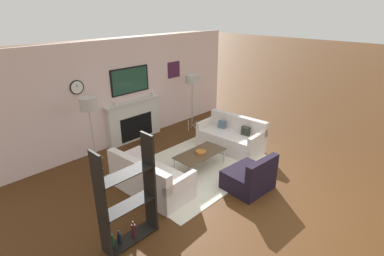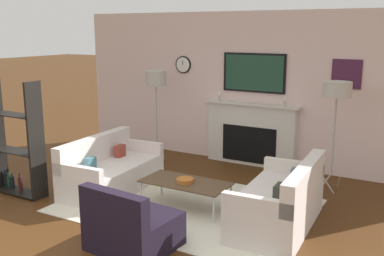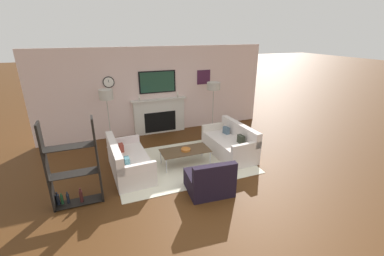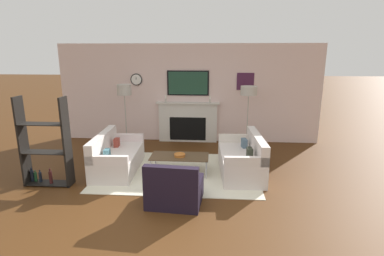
# 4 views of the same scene
# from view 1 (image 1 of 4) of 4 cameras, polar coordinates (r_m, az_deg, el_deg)

# --- Properties ---
(ground_plane) EXTENTS (60.00, 60.00, 0.00)m
(ground_plane) POSITION_cam_1_polar(r_m,az_deg,el_deg) (5.95, 15.81, -13.90)
(ground_plane) COLOR #482810
(fireplace_wall) EXTENTS (7.24, 0.28, 2.70)m
(fireplace_wall) POSITION_cam_1_polar(r_m,az_deg,el_deg) (8.12, -11.59, 5.97)
(fireplace_wall) COLOR beige
(fireplace_wall) RESTS_ON ground_plane
(area_rug) EXTENTS (3.28, 2.33, 0.01)m
(area_rug) POSITION_cam_1_polar(r_m,az_deg,el_deg) (6.92, 0.77, -7.42)
(area_rug) COLOR beige
(area_rug) RESTS_ON ground_plane
(couch_left) EXTENTS (0.89, 1.69, 0.80)m
(couch_left) POSITION_cam_1_polar(r_m,az_deg,el_deg) (6.00, -8.05, -9.66)
(couch_left) COLOR silver
(couch_left) RESTS_ON ground_plane
(couch_right) EXTENTS (0.89, 1.67, 0.83)m
(couch_right) POSITION_cam_1_polar(r_m,az_deg,el_deg) (7.72, 7.51, -1.89)
(couch_right) COLOR silver
(couch_right) RESTS_ON ground_plane
(armchair) EXTENTS (0.93, 0.83, 0.76)m
(armchair) POSITION_cam_1_polar(r_m,az_deg,el_deg) (6.16, 10.94, -9.29)
(armchair) COLOR black
(armchair) RESTS_ON ground_plane
(coffee_table) EXTENTS (1.19, 0.59, 0.38)m
(coffee_table) POSITION_cam_1_polar(r_m,az_deg,el_deg) (6.72, 1.52, -4.93)
(coffee_table) COLOR #4C3823
(coffee_table) RESTS_ON ground_plane
(decorative_bowl) EXTENTS (0.23, 0.23, 0.06)m
(decorative_bowl) POSITION_cam_1_polar(r_m,az_deg,el_deg) (6.69, 1.70, -4.57)
(decorative_bowl) COLOR #AE5F22
(decorative_bowl) RESTS_ON coffee_table
(floor_lamp_left) EXTENTS (0.37, 0.37, 1.68)m
(floor_lamp_left) POSITION_cam_1_polar(r_m,az_deg,el_deg) (6.65, -19.13, 4.18)
(floor_lamp_left) COLOR #9E998E
(floor_lamp_left) RESTS_ON ground_plane
(floor_lamp_right) EXTENTS (0.41, 0.41, 1.66)m
(floor_lamp_right) POSITION_cam_1_polar(r_m,az_deg,el_deg) (8.49, 0.02, 9.20)
(floor_lamp_right) COLOR #9E998E
(floor_lamp_right) RESTS_ON ground_plane
(shelf_unit) EXTENTS (0.89, 0.28, 1.69)m
(shelf_unit) POSITION_cam_1_polar(r_m,az_deg,el_deg) (4.68, -12.30, -13.29)
(shelf_unit) COLOR black
(shelf_unit) RESTS_ON ground_plane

